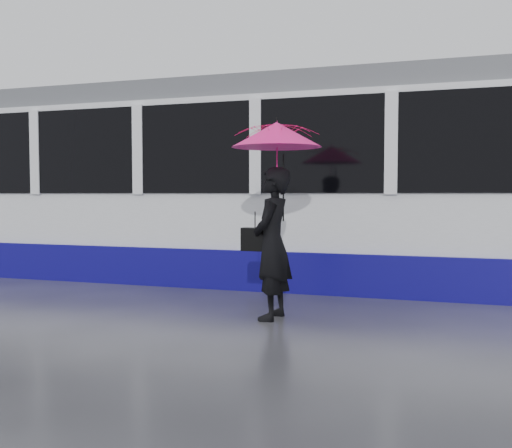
% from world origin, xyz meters
% --- Properties ---
extents(ground, '(90.00, 90.00, 0.00)m').
position_xyz_m(ground, '(0.00, 0.00, 0.00)').
color(ground, '#2C2C32').
rests_on(ground, ground).
extents(rails, '(34.00, 1.51, 0.02)m').
position_xyz_m(rails, '(0.00, 2.50, 0.01)').
color(rails, '#3F3D38').
rests_on(rails, ground).
extents(tram, '(26.00, 2.56, 3.35)m').
position_xyz_m(tram, '(3.24, 2.50, 1.64)').
color(tram, white).
rests_on(tram, ground).
extents(woman, '(0.46, 0.67, 1.80)m').
position_xyz_m(woman, '(1.52, -0.50, 0.90)').
color(woman, black).
rests_on(woman, ground).
extents(umbrella, '(1.10, 1.10, 1.21)m').
position_xyz_m(umbrella, '(1.57, -0.50, 1.97)').
color(umbrella, '#FE15A1').
rests_on(umbrella, ground).
extents(handbag, '(0.33, 0.15, 0.46)m').
position_xyz_m(handbag, '(1.30, -0.48, 0.94)').
color(handbag, black).
rests_on(handbag, ground).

